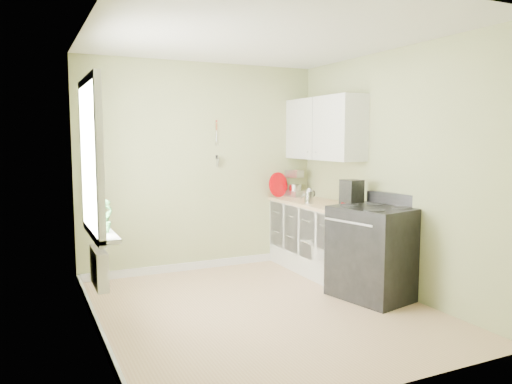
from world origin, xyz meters
name	(u,v)px	position (x,y,z in m)	size (l,w,h in m)	color
floor	(262,311)	(0.00, 0.00, -0.01)	(3.20, 3.60, 0.02)	tan
ceiling	(263,35)	(0.00, 0.00, 2.71)	(3.20, 3.60, 0.02)	white
wall_back	(202,167)	(0.00, 1.81, 1.35)	(3.20, 0.02, 2.70)	#ADB47B
wall_left	(92,183)	(-1.61, 0.00, 1.35)	(0.02, 3.60, 2.70)	#ADB47B
wall_right	(391,172)	(1.61, 0.00, 1.35)	(0.02, 3.60, 2.70)	#ADB47B
base_cabinets	(319,239)	(1.30, 1.00, 0.43)	(0.60, 1.60, 0.87)	white
countertop	(318,204)	(1.29, 1.00, 0.89)	(0.64, 1.60, 0.04)	beige
upper_cabinets	(324,129)	(1.43, 1.10, 1.85)	(0.35, 1.40, 0.80)	white
window	(90,158)	(-1.58, 0.30, 1.55)	(0.06, 1.14, 1.44)	white
window_sill	(100,231)	(-1.51, 0.30, 0.88)	(0.18, 1.14, 0.04)	white
radiator	(99,268)	(-1.54, 0.25, 0.55)	(0.12, 0.50, 0.35)	white
wall_utensils	(217,151)	(0.20, 1.78, 1.56)	(0.02, 0.14, 0.58)	beige
stove	(374,252)	(1.28, -0.15, 0.51)	(0.87, 0.95, 1.12)	black
stand_mixer	(292,184)	(1.33, 1.74, 1.09)	(0.28, 0.37, 0.41)	#B2B2B7
kettle	(309,196)	(1.12, 0.95, 1.01)	(0.19, 0.11, 0.19)	silver
coffee_maker	(351,195)	(1.29, 0.30, 1.07)	(0.21, 0.23, 0.34)	black
red_tray	(278,185)	(1.09, 1.72, 1.08)	(0.35, 0.35, 0.02)	#B80006
jar	(344,206)	(1.19, 0.30, 0.95)	(0.07, 0.07, 0.08)	tan
plant_a	(104,214)	(-1.50, 0.09, 1.06)	(0.17, 0.12, 0.33)	#306C34
plant_b	(101,214)	(-1.50, 0.29, 1.04)	(0.16, 0.13, 0.29)	#306C34
plant_c	(97,211)	(-1.50, 0.53, 1.03)	(0.15, 0.15, 0.27)	#306C34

